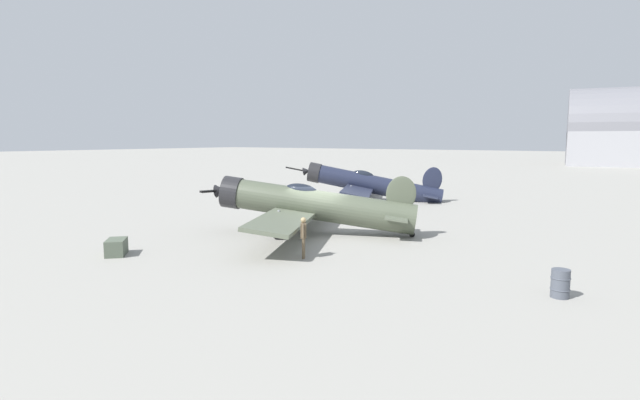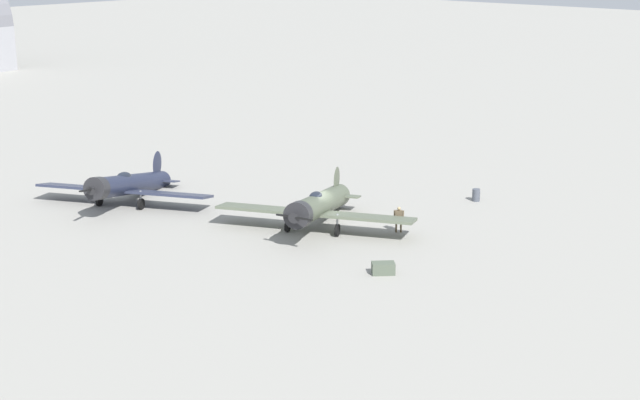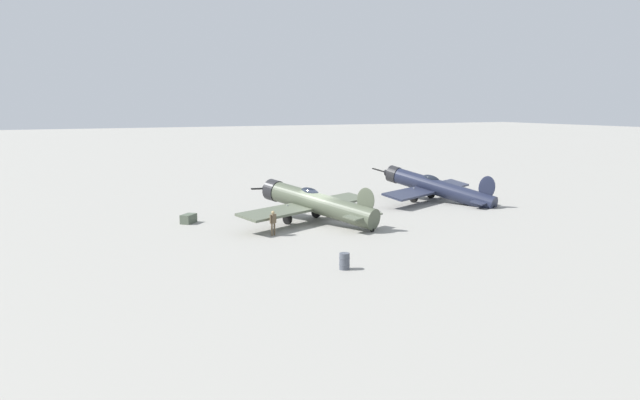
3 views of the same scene
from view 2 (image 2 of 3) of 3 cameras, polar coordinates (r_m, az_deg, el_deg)
ground_plane at (r=62.39m, az=0.00°, el=-1.59°), size 400.00×400.00×0.00m
airplane_foreground at (r=61.46m, az=-0.14°, el=-0.37°), size 10.13×12.78×3.18m
airplane_mid_apron at (r=68.90m, az=-11.56°, el=0.89°), size 11.69×12.56×3.50m
ground_crew_mechanic at (r=61.04m, az=4.80°, el=-1.02°), size 0.46×0.57×1.71m
equipment_crate at (r=53.67m, az=3.85°, el=-4.15°), size 1.45×1.44×0.68m
fuel_drum at (r=69.13m, az=9.44°, el=0.30°), size 0.60×0.60×0.90m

